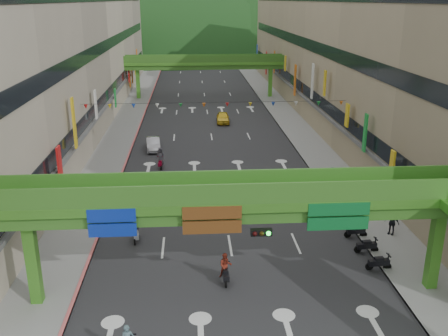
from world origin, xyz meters
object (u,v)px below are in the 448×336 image
(scooter_rider_mid, at_px, (225,268))
(pedestrian_red, at_px, (382,205))
(overpass_near, at_px, (259,215))
(car_silver, at_px, (153,144))
(car_yellow, at_px, (223,118))

(scooter_rider_mid, height_order, pedestrian_red, scooter_rider_mid)
(overpass_near, xyz_separation_m, car_silver, (-7.57, 29.62, -4.53))
(car_yellow, relative_size, pedestrian_red, 2.73)
(car_silver, bearing_deg, car_yellow, 49.03)
(overpass_near, height_order, scooter_rider_mid, overpass_near)
(overpass_near, distance_m, car_yellow, 41.93)
(overpass_near, bearing_deg, pedestrian_red, 44.74)
(pedestrian_red, bearing_deg, scooter_rider_mid, -166.49)
(car_silver, xyz_separation_m, car_yellow, (8.47, 12.06, 0.03))
(car_silver, height_order, pedestrian_red, pedestrian_red)
(car_silver, distance_m, pedestrian_red, 26.37)
(scooter_rider_mid, distance_m, pedestrian_red, 15.54)
(pedestrian_red, bearing_deg, car_silver, 113.47)
(car_silver, distance_m, car_yellow, 14.74)
(car_yellow, bearing_deg, scooter_rider_mid, -91.34)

